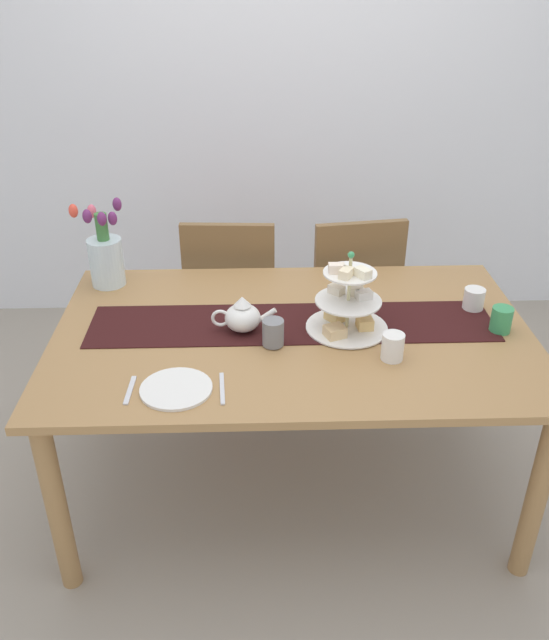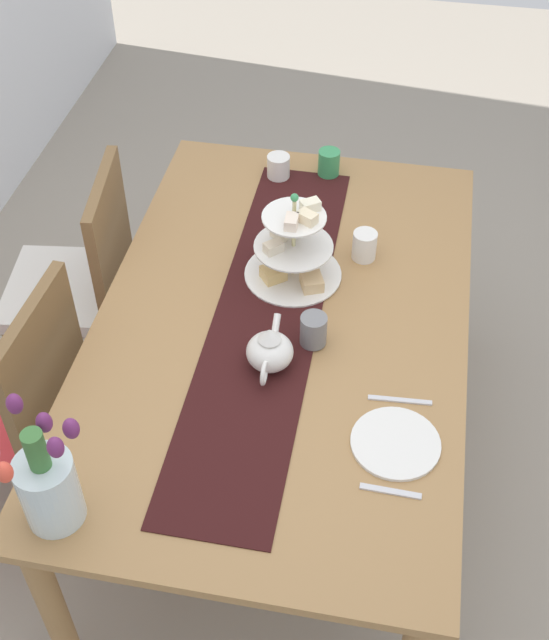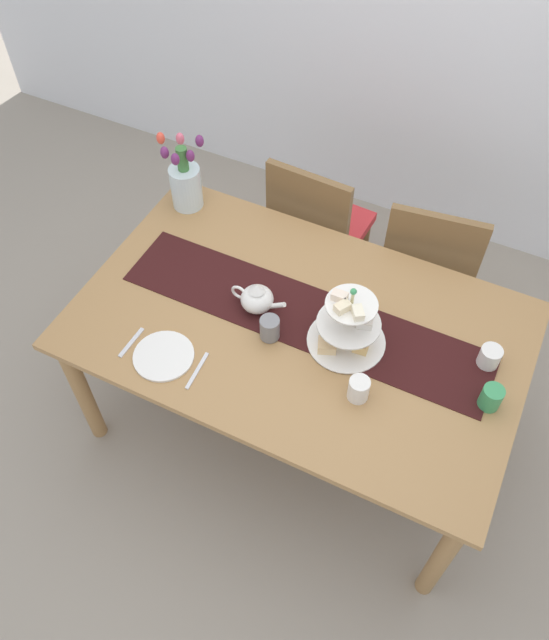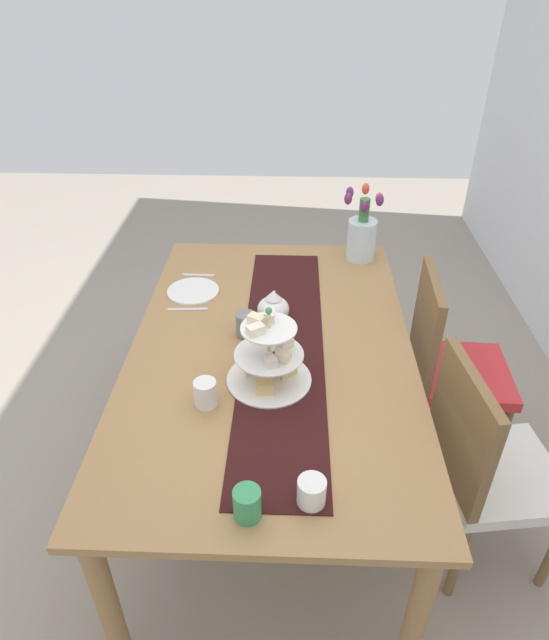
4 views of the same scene
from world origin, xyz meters
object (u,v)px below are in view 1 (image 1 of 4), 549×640
object	(u,v)px
chair_left	(232,294)
dinner_plate_left	(176,389)
mug_white_text	(393,347)
dining_table	(292,351)
mug_orange	(501,320)
cream_jug	(474,299)
knife_left	(222,388)
mug_grey	(273,333)
chair_right	(350,293)
tulip_vase	(105,255)
fork_left	(130,390)
tiered_cake_stand	(347,306)
teapot	(242,316)

from	to	relation	value
chair_left	dinner_plate_left	xyz separation A→B (m)	(-0.14, -1.13, 0.25)
dinner_plate_left	mug_white_text	world-z (taller)	mug_white_text
dinner_plate_left	mug_white_text	xyz separation A→B (m)	(0.71, 0.16, 0.04)
dining_table	mug_orange	size ratio (longest dim) A/B	18.33
cream_jug	knife_left	bearing A→B (deg)	-152.07
chair_left	knife_left	world-z (taller)	chair_left
chair_left	mug_grey	distance (m)	0.94
dining_table	dinner_plate_left	world-z (taller)	dinner_plate_left
knife_left	chair_right	bearing A→B (deg)	63.17
dining_table	mug_grey	xyz separation A→B (m)	(-0.08, -0.10, 0.14)
chair_right	chair_left	bearing A→B (deg)	-179.94
dinner_plate_left	mug_grey	bearing A→B (deg)	39.62
mug_white_text	tulip_vase	bearing A→B (deg)	150.30
fork_left	mug_white_text	distance (m)	0.88
chair_left	tulip_vase	size ratio (longest dim) A/B	2.57
tiered_cake_stand	fork_left	xyz separation A→B (m)	(-0.73, -0.36, -0.09)
dining_table	chair_left	xyz separation A→B (m)	(-0.25, 0.77, -0.15)
mug_orange	dining_table	bearing A→B (deg)	177.52
chair_right	dinner_plate_left	size ratio (longest dim) A/B	3.96
tiered_cake_stand	dining_table	bearing A→B (deg)	179.72
teapot	cream_jug	xyz separation A→B (m)	(0.89, 0.14, -0.02)
dining_table	chair_left	distance (m)	0.82
dinner_plate_left	mug_grey	world-z (taller)	mug_grey
mug_grey	mug_white_text	size ratio (longest dim) A/B	1.00
tulip_vase	mug_white_text	distance (m)	1.23
dining_table	mug_orange	world-z (taller)	mug_orange
cream_jug	dinner_plate_left	xyz separation A→B (m)	(-1.09, -0.50, -0.04)
teapot	cream_jug	distance (m)	0.90
fork_left	mug_white_text	world-z (taller)	mug_white_text
cream_jug	fork_left	distance (m)	1.34
tiered_cake_stand	mug_white_text	world-z (taller)	tiered_cake_stand
mug_orange	tiered_cake_stand	bearing A→B (deg)	176.74
knife_left	cream_jug	bearing A→B (deg)	27.93
chair_right	cream_jug	bearing A→B (deg)	-59.04
knife_left	mug_orange	bearing A→B (deg)	18.40
mug_white_text	mug_grey	bearing A→B (deg)	165.93
cream_jug	mug_orange	size ratio (longest dim) A/B	0.89
dinner_plate_left	mug_white_text	bearing A→B (deg)	12.62
tiered_cake_stand	mug_orange	xyz separation A→B (m)	(0.56, -0.03, -0.05)
tulip_vase	fork_left	bearing A→B (deg)	-74.88
dining_table	chair_right	bearing A→B (deg)	66.88
cream_jug	chair_left	bearing A→B (deg)	146.66
cream_jug	mug_white_text	bearing A→B (deg)	-137.90
dinner_plate_left	fork_left	world-z (taller)	dinner_plate_left
dining_table	tiered_cake_stand	world-z (taller)	tiered_cake_stand
mug_grey	mug_orange	size ratio (longest dim) A/B	1.00
chair_right	teapot	bearing A→B (deg)	-123.65
cream_jug	mug_grey	world-z (taller)	mug_grey
teapot	knife_left	xyz separation A→B (m)	(-0.06, -0.36, -0.06)
teapot	chair_right	bearing A→B (deg)	56.35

